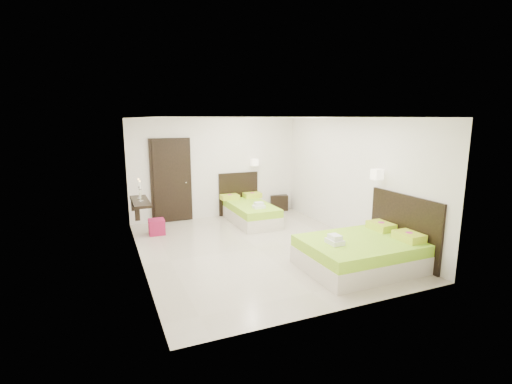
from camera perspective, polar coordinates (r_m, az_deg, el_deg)
name	(u,v)px	position (r m, az deg, el deg)	size (l,w,h in m)	color
floor	(257,248)	(7.62, 0.19, -8.61)	(5.50, 5.50, 0.00)	#BCB09C
bed_single	(250,211)	(9.46, -0.98, -2.88)	(1.11, 1.85, 1.53)	beige
bed_double	(364,251)	(6.86, 16.26, -8.73)	(1.98, 1.68, 1.63)	beige
nightstand	(278,202)	(10.75, 3.46, -1.52)	(0.50, 0.44, 0.44)	black
ottoman	(157,227)	(8.74, -15.03, -5.20)	(0.35, 0.35, 0.35)	maroon
door	(171,181)	(9.55, -12.91, 1.68)	(1.02, 0.15, 2.14)	black
console_shelf	(140,202)	(8.41, -17.43, -1.45)	(0.35, 1.20, 0.78)	black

